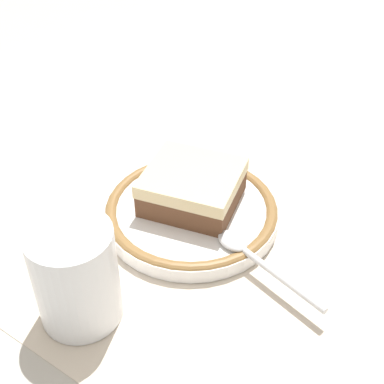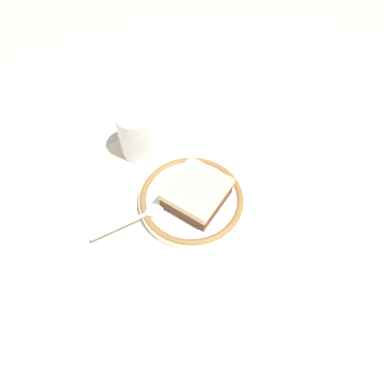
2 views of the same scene
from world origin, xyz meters
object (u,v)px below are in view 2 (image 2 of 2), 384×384
(plate, at_px, (192,200))
(cake_slice, at_px, (197,193))
(spoon, at_px, (141,216))
(cup, at_px, (138,135))

(plate, xyz_separation_m, cake_slice, (0.00, -0.01, 0.03))
(spoon, xyz_separation_m, cup, (0.10, 0.13, 0.02))
(cake_slice, distance_m, cup, 0.17)
(cake_slice, xyz_separation_m, spoon, (-0.09, 0.04, -0.02))
(plate, height_order, spoon, spoon)
(cake_slice, height_order, cup, cup)
(cake_slice, distance_m, spoon, 0.10)
(plate, relative_size, cake_slice, 1.62)
(cake_slice, bearing_deg, plate, 120.73)
(plate, height_order, cake_slice, cake_slice)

